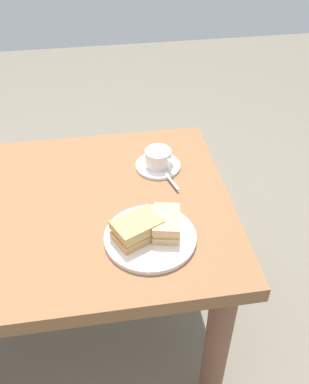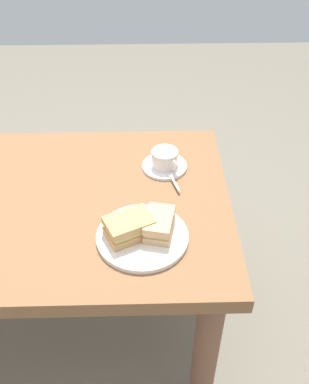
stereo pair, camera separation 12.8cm
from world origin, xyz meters
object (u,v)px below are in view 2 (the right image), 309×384
(sandwich_front, at_px, (129,227))
(coffee_saucer, at_px, (165,166))
(coffee_cup, at_px, (165,158))
(sandwich_plate, at_px, (142,237))
(sandwich_back, at_px, (159,224))
(spoon, at_px, (172,178))
(dining_table, at_px, (46,230))

(sandwich_front, bearing_deg, coffee_saucer, 71.07)
(coffee_cup, bearing_deg, sandwich_plate, -103.21)
(coffee_saucer, relative_size, coffee_cup, 1.45)
(sandwich_back, xyz_separation_m, coffee_cup, (0.03, 0.31, -0.00))
(sandwich_back, bearing_deg, spoon, 78.01)
(dining_table, xyz_separation_m, coffee_saucer, (0.38, 0.15, 0.13))
(dining_table, relative_size, coffee_saucer, 7.80)
(sandwich_plate, bearing_deg, spoon, 68.72)
(coffee_saucer, bearing_deg, dining_table, -157.93)
(sandwich_plate, height_order, coffee_cup, coffee_cup)
(dining_table, bearing_deg, spoon, 11.20)
(sandwich_plate, height_order, coffee_saucer, sandwich_plate)
(dining_table, bearing_deg, coffee_cup, 21.86)
(sandwich_back, bearing_deg, coffee_saucer, 84.80)
(sandwich_plate, relative_size, coffee_cup, 2.47)
(dining_table, relative_size, coffee_cup, 11.29)
(sandwich_back, height_order, spoon, sandwich_back)
(sandwich_back, bearing_deg, dining_table, 156.64)
(sandwich_plate, xyz_separation_m, sandwich_front, (-0.03, 0.00, 0.04))
(dining_table, relative_size, sandwich_back, 9.31)
(dining_table, bearing_deg, sandwich_back, -23.36)
(sandwich_back, height_order, coffee_cup, sandwich_back)
(sandwich_back, xyz_separation_m, coffee_saucer, (0.03, 0.31, -0.04))
(sandwich_back, relative_size, coffee_cup, 1.21)
(dining_table, height_order, sandwich_back, sandwich_back)
(dining_table, relative_size, spoon, 11.71)
(sandwich_back, distance_m, coffee_saucer, 0.31)
(dining_table, relative_size, sandwich_plate, 4.57)
(spoon, bearing_deg, coffee_cup, 105.61)
(coffee_saucer, height_order, spoon, spoon)
(sandwich_front, distance_m, coffee_saucer, 0.34)
(dining_table, height_order, coffee_saucer, coffee_saucer)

